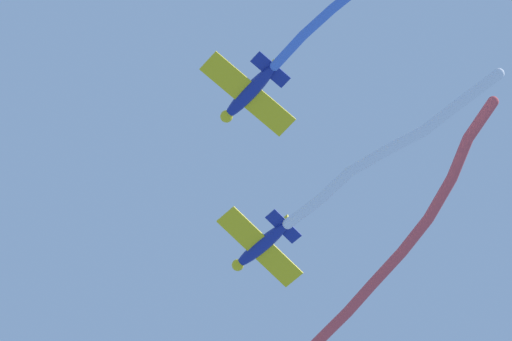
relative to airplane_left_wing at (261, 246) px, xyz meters
The scene contains 4 objects.
smoke_trail_lead 10.30m from the airplane_left_wing, 168.89° to the right, with size 18.12×18.37×3.40m.
airplane_left_wing is the anchor object (origin of this frame).
smoke_trail_left_wing 11.91m from the airplane_left_wing, 149.53° to the left, with size 16.96×9.69×1.55m.
airplane_right_wing 11.85m from the airplane_left_wing, 96.15° to the left, with size 6.10×6.97×1.89m.
Camera 1 is at (-11.76, 49.77, 4.03)m, focal length 82.46 mm.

